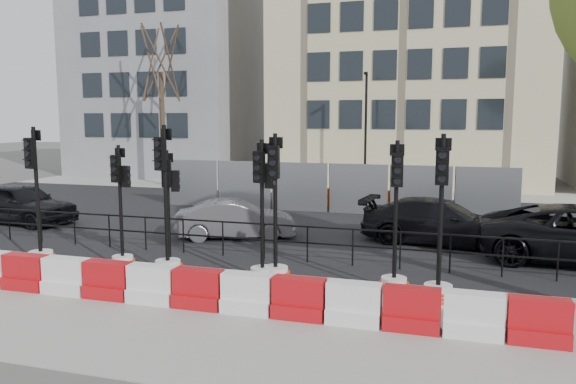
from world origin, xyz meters
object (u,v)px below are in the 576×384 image
(traffic_signal_h, at_px, (439,271))
(car_a, at_px, (21,203))
(car_c, at_px, (440,222))
(traffic_signal_d, at_px, (170,246))
(traffic_signal_a, at_px, (39,240))

(traffic_signal_h, height_order, car_a, traffic_signal_h)
(car_c, bearing_deg, traffic_signal_d, 137.32)
(traffic_signal_h, height_order, car_c, traffic_signal_h)
(traffic_signal_h, bearing_deg, car_a, 162.73)
(traffic_signal_h, xyz_separation_m, car_a, (-14.70, 4.79, 0.02))
(traffic_signal_d, relative_size, car_c, 0.62)
(traffic_signal_a, relative_size, traffic_signal_h, 1.03)
(traffic_signal_h, bearing_deg, traffic_signal_d, 177.24)
(traffic_signal_a, height_order, car_a, traffic_signal_a)
(car_a, distance_m, car_c, 14.59)
(traffic_signal_a, height_order, traffic_signal_d, traffic_signal_a)
(traffic_signal_d, bearing_deg, car_a, 133.82)
(traffic_signal_a, bearing_deg, traffic_signal_h, 10.94)
(traffic_signal_a, xyz_separation_m, traffic_signal_d, (3.47, 0.39, -0.02))
(traffic_signal_h, bearing_deg, traffic_signal_a, -179.23)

